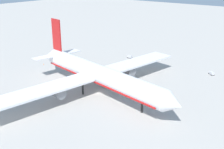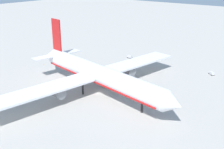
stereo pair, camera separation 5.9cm
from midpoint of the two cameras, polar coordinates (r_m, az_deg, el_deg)
ground_plane at (r=103.28m, az=-2.50°, el=-3.70°), size 600.00×600.00×0.00m
airliner at (r=101.64m, az=-2.96°, el=0.12°), size 71.51×81.01×23.64m
baggage_cart_0 at (r=144.15m, az=3.65°, el=3.63°), size 3.42×1.74×1.37m
baggage_cart_1 at (r=128.08m, az=19.60°, el=0.27°), size 3.12×2.99×1.22m
traffic_cone_0 at (r=137.83m, az=-13.70°, el=2.09°), size 0.36×0.36×0.55m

